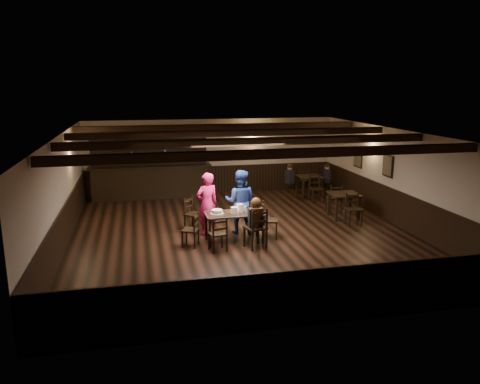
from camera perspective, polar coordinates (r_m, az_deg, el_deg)
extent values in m
plane|color=black|center=(12.59, 0.24, -5.13)|extent=(10.00, 10.00, 0.00)
cube|color=beige|center=(17.07, -3.45, 4.35)|extent=(9.00, 0.02, 2.70)
cube|color=beige|center=(7.62, 8.59, -6.90)|extent=(9.00, 0.02, 2.70)
cube|color=beige|center=(12.10, -21.03, -0.14)|extent=(0.02, 10.00, 2.70)
cube|color=beige|center=(13.92, 18.65, 1.68)|extent=(0.02, 10.00, 2.70)
cube|color=silver|center=(12.02, 0.26, 7.19)|extent=(9.00, 10.00, 0.02)
cube|color=black|center=(17.19, -3.39, 1.53)|extent=(9.00, 0.04, 1.00)
cube|color=black|center=(7.97, 8.30, -12.58)|extent=(9.00, 0.04, 1.00)
cube|color=black|center=(12.30, -20.57, -3.99)|extent=(0.04, 10.00, 1.00)
cube|color=black|center=(14.08, 18.29, -1.71)|extent=(0.04, 10.00, 1.00)
cube|color=black|center=(16.79, -9.90, 5.75)|extent=(0.90, 0.03, 1.00)
cube|color=black|center=(16.77, -9.90, 5.74)|extent=(0.80, 0.02, 0.90)
cube|color=black|center=(14.28, 17.60, 3.06)|extent=(0.03, 0.55, 0.65)
cube|color=#72664C|center=(14.27, 17.53, 3.06)|extent=(0.02, 0.45, 0.55)
cube|color=black|center=(15.94, 14.21, 4.08)|extent=(0.03, 0.55, 0.65)
cube|color=#72664C|center=(15.93, 14.14, 4.07)|extent=(0.02, 0.45, 0.55)
cube|color=black|center=(9.16, 4.39, 4.66)|extent=(8.90, 0.18, 0.18)
cube|color=black|center=(11.07, 1.40, 6.15)|extent=(8.90, 0.18, 0.18)
cube|color=black|center=(13.01, -0.72, 7.19)|extent=(8.90, 0.18, 0.18)
cube|color=black|center=(14.96, -2.29, 7.95)|extent=(8.90, 0.18, 0.18)
cube|color=black|center=(11.51, -3.69, -5.06)|extent=(0.06, 0.06, 0.71)
cube|color=black|center=(12.09, -4.14, -4.17)|extent=(0.06, 0.06, 0.71)
cube|color=black|center=(11.78, 2.87, -4.62)|extent=(0.06, 0.06, 0.71)
cube|color=black|center=(12.35, 2.11, -3.77)|extent=(0.06, 0.06, 0.71)
cube|color=black|center=(11.80, -0.69, -2.66)|extent=(1.48, 0.74, 0.04)
cube|color=#A5A8AD|center=(12.14, -1.03, -2.22)|extent=(1.48, 0.03, 0.04)
cube|color=#A5A8AD|center=(11.47, -0.32, -3.13)|extent=(1.48, 0.03, 0.04)
cube|color=#A5A8AD|center=(11.97, 2.71, -2.46)|extent=(0.03, 0.74, 0.04)
cube|color=#A5A8AD|center=(11.68, -4.17, -2.87)|extent=(0.03, 0.74, 0.04)
cube|color=black|center=(11.52, -2.21, -5.84)|extent=(0.04, 0.04, 0.41)
cube|color=black|center=(11.24, -1.62, -6.32)|extent=(0.04, 0.04, 0.41)
cube|color=black|center=(11.41, -3.81, -6.05)|extent=(0.04, 0.04, 0.41)
cube|color=black|center=(11.12, -3.26, -6.55)|extent=(0.04, 0.04, 0.41)
cube|color=black|center=(11.25, -2.74, -5.12)|extent=(0.46, 0.44, 0.04)
cube|color=black|center=(11.04, -2.46, -4.31)|extent=(0.39, 0.11, 0.42)
cube|color=black|center=(11.05, -2.45, -4.52)|extent=(0.34, 0.09, 0.05)
cube|color=black|center=(11.00, -2.46, -3.68)|extent=(0.34, 0.09, 0.05)
cube|color=black|center=(11.77, 2.23, -5.22)|extent=(0.05, 0.05, 0.48)
cube|color=black|center=(11.47, 3.25, -5.73)|extent=(0.05, 0.05, 0.48)
cube|color=black|center=(11.57, 0.53, -5.53)|extent=(0.05, 0.05, 0.48)
cube|color=black|center=(11.26, 1.52, -6.07)|extent=(0.05, 0.05, 0.48)
cube|color=black|center=(11.43, 1.89, -4.39)|extent=(0.58, 0.57, 0.04)
cube|color=black|center=(11.21, 2.41, -3.41)|extent=(0.46, 0.18, 0.50)
cube|color=black|center=(11.22, 2.41, -3.66)|extent=(0.39, 0.15, 0.06)
cube|color=black|center=(11.17, 2.42, -2.67)|extent=(0.39, 0.15, 0.06)
cube|color=black|center=(11.88, -6.53, -5.33)|extent=(0.04, 0.04, 0.40)
cube|color=black|center=(11.79, -5.07, -5.44)|extent=(0.04, 0.04, 0.40)
cube|color=black|center=(11.58, -7.05, -5.83)|extent=(0.04, 0.04, 0.40)
cube|color=black|center=(11.49, -5.56, -5.95)|extent=(0.04, 0.04, 0.40)
cube|color=black|center=(11.62, -6.08, -4.62)|extent=(0.50, 0.51, 0.04)
cube|color=black|center=(11.51, -5.36, -3.69)|extent=(0.19, 0.37, 0.42)
cube|color=black|center=(11.52, -5.35, -3.88)|extent=(0.16, 0.31, 0.05)
cube|color=black|center=(11.48, -5.37, -3.09)|extent=(0.16, 0.31, 0.05)
cube|color=black|center=(12.07, 4.45, -4.85)|extent=(0.05, 0.05, 0.45)
cube|color=black|center=(12.08, 2.75, -4.81)|extent=(0.05, 0.05, 0.45)
cube|color=black|center=(12.43, 4.47, -4.32)|extent=(0.05, 0.05, 0.45)
cube|color=black|center=(12.44, 2.83, -4.28)|extent=(0.05, 0.05, 0.45)
cube|color=black|center=(12.18, 3.64, -3.46)|extent=(0.53, 0.55, 0.04)
cube|color=black|center=(12.12, 2.81, -2.37)|extent=(0.17, 0.43, 0.47)
cube|color=black|center=(12.14, 2.81, -2.59)|extent=(0.14, 0.37, 0.05)
cube|color=black|center=(12.09, 2.82, -1.73)|extent=(0.14, 0.37, 0.05)
cube|color=black|center=(12.59, -5.39, -4.11)|extent=(0.05, 0.05, 0.45)
cube|color=black|center=(12.79, -6.73, -3.88)|extent=(0.05, 0.05, 0.45)
cube|color=black|center=(12.90, -4.47, -3.67)|extent=(0.05, 0.05, 0.45)
cube|color=black|center=(13.08, -5.80, -3.46)|extent=(0.05, 0.05, 0.45)
cube|color=black|center=(12.77, -5.62, -2.72)|extent=(0.60, 0.61, 0.04)
cube|color=black|center=(12.80, -6.31, -1.60)|extent=(0.31, 0.36, 0.47)
cube|color=black|center=(12.82, -6.31, -1.80)|extent=(0.26, 0.31, 0.05)
cube|color=black|center=(12.77, -6.33, -0.98)|extent=(0.26, 0.31, 0.05)
imported|color=#FF367A|center=(12.36, -4.02, -1.46)|extent=(0.70, 0.56, 1.68)
imported|color=navy|center=(12.45, 0.02, -1.21)|extent=(1.02, 0.92, 1.72)
cube|color=black|center=(11.54, 1.74, -4.13)|extent=(0.32, 0.32, 0.13)
cube|color=black|center=(11.36, 1.90, -3.19)|extent=(0.34, 0.20, 0.48)
cylinder|color=black|center=(11.30, 1.91, -2.12)|extent=(0.10, 0.34, 0.34)
sphere|color=#D8A384|center=(11.26, 1.92, -1.38)|extent=(0.21, 0.21, 0.21)
sphere|color=#32180B|center=(11.23, 1.95, -1.37)|extent=(0.26, 0.26, 0.26)
cone|color=#32180B|center=(11.25, 2.07, -3.47)|extent=(0.20, 0.20, 0.60)
cylinder|color=white|center=(11.75, -2.83, -2.61)|extent=(0.34, 0.34, 0.01)
cylinder|color=white|center=(11.74, -2.84, -2.36)|extent=(0.27, 0.27, 0.09)
cylinder|color=silver|center=(11.74, -2.84, -2.47)|extent=(0.29, 0.29, 0.04)
cylinder|color=white|center=(11.74, -0.71, -2.23)|extent=(0.17, 0.17, 0.16)
cylinder|color=white|center=(11.88, 0.00, -1.95)|extent=(0.17, 0.17, 0.20)
cylinder|color=#A5A8AD|center=(11.89, -0.75, -2.36)|extent=(0.05, 0.05, 0.03)
sphere|color=orange|center=(11.88, -0.75, -2.21)|extent=(0.03, 0.03, 0.03)
cylinder|color=silver|center=(11.79, 0.79, -2.39)|extent=(0.03, 0.03, 0.08)
cylinder|color=#A5A8AD|center=(11.76, 1.37, -2.39)|extent=(0.04, 0.04, 0.09)
cylinder|color=silver|center=(11.98, 0.60, -2.04)|extent=(0.07, 0.07, 0.11)
cube|color=maroon|center=(11.84, 1.83, -2.50)|extent=(0.34, 0.27, 0.00)
cube|color=#102151|center=(12.00, 1.67, -2.29)|extent=(0.35, 0.28, 0.00)
cube|color=black|center=(16.67, -10.80, 1.13)|extent=(4.01, 0.60, 1.10)
cube|color=black|center=(16.56, -10.88, 3.08)|extent=(4.21, 0.70, 0.05)
cube|color=black|center=(16.83, -10.91, 3.15)|extent=(4.01, 0.10, 2.20)
cube|color=black|center=(16.70, -10.93, 3.94)|extent=(3.91, 0.22, 0.03)
cube|color=black|center=(16.64, -10.98, 5.13)|extent=(3.91, 0.22, 0.03)
cube|color=black|center=(16.60, -11.04, 6.32)|extent=(3.91, 0.22, 0.03)
cube|color=black|center=(14.22, 12.57, -0.26)|extent=(0.89, 0.89, 0.04)
cube|color=black|center=(13.88, 11.68, -2.14)|extent=(0.05, 0.05, 0.71)
cube|color=black|center=(14.51, 10.73, -1.44)|extent=(0.05, 0.05, 0.71)
cube|color=black|center=(14.13, 14.32, -2.01)|extent=(0.05, 0.05, 0.71)
cube|color=black|center=(14.75, 13.27, -1.32)|extent=(0.05, 0.05, 0.71)
cube|color=black|center=(16.71, 8.43, 1.88)|extent=(0.84, 0.84, 0.04)
cube|color=black|center=(16.36, 7.67, 0.32)|extent=(0.05, 0.05, 0.71)
cube|color=black|center=(16.99, 6.92, 0.82)|extent=(0.05, 0.05, 0.71)
cube|color=black|center=(16.59, 9.90, 0.42)|extent=(0.05, 0.05, 0.71)
cube|color=black|center=(17.21, 9.07, 0.91)|extent=(0.05, 0.05, 0.71)
cube|color=black|center=(16.71, 6.08, 1.89)|extent=(0.26, 0.37, 0.49)
sphere|color=#D8A384|center=(16.65, 6.11, 2.99)|extent=(0.19, 0.19, 0.19)
sphere|color=black|center=(16.64, 6.11, 3.09)|extent=(0.20, 0.20, 0.20)
cube|color=black|center=(17.08, 10.52, 1.96)|extent=(0.26, 0.36, 0.47)
sphere|color=#D8A384|center=(17.02, 10.57, 3.01)|extent=(0.18, 0.18, 0.18)
sphere|color=black|center=(17.02, 10.57, 3.10)|extent=(0.19, 0.19, 0.19)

